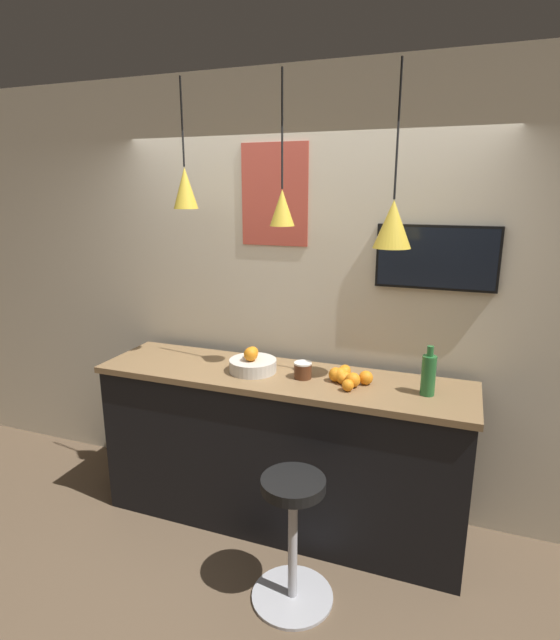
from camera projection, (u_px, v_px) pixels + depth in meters
The scene contains 13 objects.
ground_plane at pixel (236, 595), 2.74m from camera, with size 14.00×14.00×0.00m, color brown.
back_wall at pixel (301, 297), 3.37m from camera, with size 8.00×0.06×2.90m.
service_counter at pixel (280, 449), 3.24m from camera, with size 2.35×0.60×1.04m.
bar_stool at pixel (293, 527), 2.61m from camera, with size 0.44×0.44×0.73m.
fruit_bowl at pixel (253, 363), 3.14m from camera, with size 0.30×0.30×0.17m.
orange_pile at pixel (346, 377), 2.96m from camera, with size 0.26×0.30×0.09m.
juice_bottle at pixel (428, 374), 2.77m from camera, with size 0.08×0.08×0.29m.
spread_jar at pixel (303, 370), 3.03m from camera, with size 0.11×0.11×0.10m.
pendant_lamp_left at pixel (185, 187), 3.07m from camera, with size 0.15×0.15×0.76m.
pendant_lamp_middle at pixel (282, 206), 2.88m from camera, with size 0.14×0.14×0.85m.
pendant_lamp_right at pixel (393, 223), 2.68m from camera, with size 0.21×0.21×0.95m.
mounted_tv at pixel (436, 258), 2.96m from camera, with size 0.71×0.04×0.38m.
wall_poster at pixel (274, 195), 3.23m from camera, with size 0.46×0.01×0.65m.
Camera 1 is at (1.02, -2.04, 2.16)m, focal length 28.00 mm.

